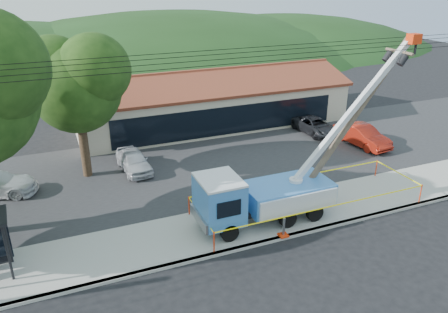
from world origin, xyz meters
TOP-DOWN VIEW (x-y plane):
  - ground at (0.00, 0.00)m, footprint 120.00×120.00m
  - curb at (0.00, 2.10)m, footprint 60.00×0.25m
  - sidewalk at (0.00, 4.00)m, footprint 60.00×4.00m
  - parking_lot at (0.00, 12.00)m, footprint 60.00×12.00m
  - strip_mall at (4.00, 19.98)m, footprint 22.50×8.53m
  - tree_lot at (-7.00, 13.00)m, footprint 6.30×5.60m
  - hill_center at (10.00, 55.00)m, footprint 89.60×64.00m
  - hill_east at (30.00, 55.00)m, footprint 72.80×52.00m
  - utility_truck at (0.66, 3.82)m, footprint 11.88×3.82m
  - leaning_pole at (5.85, 3.96)m, footprint 6.76×1.89m
  - caution_tape at (3.52, 4.01)m, footprint 12.35×3.68m
  - car_silver at (-4.12, 12.59)m, footprint 1.94×4.12m
  - car_red at (12.36, 10.55)m, footprint 2.13×4.76m
  - car_dark at (10.65, 14.12)m, footprint 2.33×4.57m

SIDE VIEW (x-z plane):
  - ground at x=0.00m, z-range 0.00..0.00m
  - hill_center at x=10.00m, z-range -16.00..16.00m
  - hill_east at x=30.00m, z-range -13.00..13.00m
  - car_silver at x=-4.12m, z-range -0.68..0.68m
  - car_red at x=12.36m, z-range -0.76..0.76m
  - car_dark at x=10.65m, z-range -0.62..0.62m
  - parking_lot at x=0.00m, z-range 0.00..0.10m
  - curb at x=0.00m, z-range 0.00..0.15m
  - sidewalk at x=0.00m, z-range 0.00..0.15m
  - caution_tape at x=3.52m, z-range 0.42..1.48m
  - utility_truck at x=0.66m, z-range -2.80..6.21m
  - strip_mall at x=4.00m, z-range -0.46..4.22m
  - leaning_pole at x=5.85m, z-range 0.49..9.45m
  - tree_lot at x=-7.00m, z-range 1.74..10.68m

